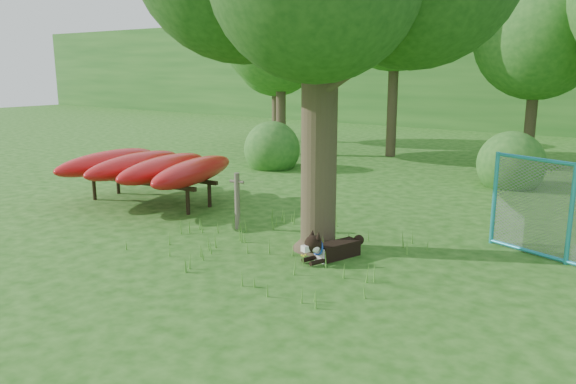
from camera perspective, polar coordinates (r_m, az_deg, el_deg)
The scene contains 12 objects.
ground at distance 9.43m, azimuth -5.31°, elevation -7.07°, with size 80.00×80.00×0.00m, color #1A4E0F.
wooden_post at distance 11.16m, azimuth -5.18°, elevation -0.76°, with size 0.31×0.12×1.14m.
kayak_rack at distance 13.59m, azimuth -13.95°, elevation 2.53°, with size 4.21×3.75×1.16m.
husky_dog at distance 9.45m, azimuth 4.22°, elevation -5.73°, with size 0.62×1.21×0.56m.
fence_section at distance 10.12m, azimuth 26.81°, elevation -2.02°, with size 2.77×0.99×2.82m.
wildflower_clump at distance 9.14m, azimuth 1.55°, elevation -6.57°, with size 0.09×0.08×0.21m.
bg_tree_a at distance 20.80m, azimuth -0.75°, elevation 16.16°, with size 4.40×4.40×6.70m.
bg_tree_c at distance 20.16m, azimuth 24.08°, elevation 14.16°, with size 4.00×4.00×6.12m.
bg_tree_f at distance 24.67m, azimuth -1.25°, elevation 13.83°, with size 3.60×3.60×5.55m.
shrub_left at distance 18.14m, azimuth -1.62°, elevation 2.48°, with size 1.80×1.80×1.80m, color #265F1E.
shrub_mid at distance 16.44m, azimuth 21.54°, elevation 0.56°, with size 1.80×1.80×1.80m, color #265F1E.
wooded_hillside at distance 35.15m, azimuth 26.80°, elevation 10.93°, with size 80.00×12.00×6.00m, color #265F1E.
Camera 1 is at (5.89, -6.66, 3.15)m, focal length 35.00 mm.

